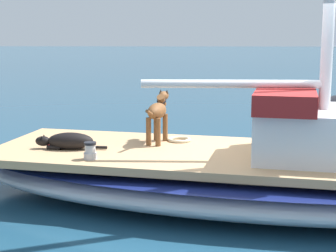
{
  "coord_description": "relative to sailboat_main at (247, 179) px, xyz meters",
  "views": [
    {
      "loc": [
        6.65,
        -0.8,
        2.22
      ],
      "look_at": [
        0.0,
        -1.0,
        1.01
      ],
      "focal_mm": 57.81,
      "sensor_mm": 36.0,
      "label": 1
    }
  ],
  "objects": [
    {
      "name": "deck_winch",
      "position": [
        0.34,
        -1.93,
        0.42
      ],
      "size": [
        0.16,
        0.16,
        0.21
      ],
      "color": "#B7B7BC",
      "rests_on": "sailboat_main"
    },
    {
      "name": "dog_black",
      "position": [
        -0.2,
        -2.31,
        0.43
      ],
      "size": [
        0.3,
        0.95,
        0.22
      ],
      "color": "black",
      "rests_on": "sailboat_main"
    },
    {
      "name": "ground_plane",
      "position": [
        0.0,
        0.0,
        -0.34
      ],
      "size": [
        120.0,
        120.0,
        0.0
      ],
      "primitive_type": "plane",
      "color": "navy"
    },
    {
      "name": "sailboat_main",
      "position": [
        0.0,
        0.0,
        0.0
      ],
      "size": [
        3.9,
        7.59,
        0.66
      ],
      "color": "#B2B7C1",
      "rests_on": "ground"
    },
    {
      "name": "dog_brown",
      "position": [
        -0.65,
        -1.16,
        0.75
      ],
      "size": [
        0.93,
        0.34,
        0.7
      ],
      "color": "brown",
      "rests_on": "sailboat_main"
    },
    {
      "name": "coiled_rope",
      "position": [
        -0.75,
        -0.86,
        0.35
      ],
      "size": [
        0.32,
        0.32,
        0.04
      ],
      "primitive_type": "torus",
      "color": "beige",
      "rests_on": "sailboat_main"
    },
    {
      "name": "deck_towel",
      "position": [
        -0.62,
        -2.41,
        0.34
      ],
      "size": [
        0.66,
        0.55,
        0.03
      ],
      "primitive_type": "cube",
      "rotation": [
        0.0,
        0.0,
        -0.39
      ],
      "color": "#C6333D",
      "rests_on": "sailboat_main"
    }
  ]
}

